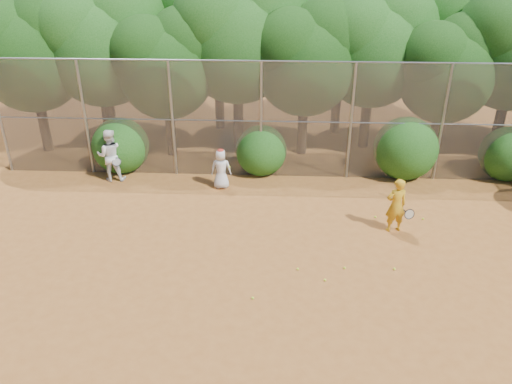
{
  "coord_description": "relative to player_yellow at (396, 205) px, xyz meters",
  "views": [
    {
      "loc": [
        -0.4,
        -9.99,
        7.42
      ],
      "look_at": [
        -1.0,
        2.5,
        1.1
      ],
      "focal_mm": 35.0,
      "sensor_mm": 36.0,
      "label": 1
    }
  ],
  "objects": [
    {
      "name": "ball_6",
      "position": [
        -3.84,
        -3.26,
        -0.78
      ],
      "size": [
        0.07,
        0.07,
        0.07
      ],
      "primitive_type": "sphere",
      "color": "#D2F02B",
      "rests_on": "ground"
    },
    {
      "name": "ball_5",
      "position": [
        -0.38,
        0.7,
        -0.78
      ],
      "size": [
        0.07,
        0.07,
        0.07
      ],
      "primitive_type": "sphere",
      "color": "#D2F02B",
      "rests_on": "ground"
    },
    {
      "name": "ball_2",
      "position": [
        -2.11,
        -2.49,
        -0.78
      ],
      "size": [
        0.07,
        0.07,
        0.07
      ],
      "primitive_type": "sphere",
      "color": "#D2F02B",
      "rests_on": "ground"
    },
    {
      "name": "tree_0",
      "position": [
        -12.36,
        5.61,
        3.12
      ],
      "size": [
        4.38,
        3.81,
        6.0
      ],
      "color": "black",
      "rests_on": "ground"
    },
    {
      "name": "bush_2",
      "position": [
        1.08,
        3.87,
        0.29
      ],
      "size": [
        2.2,
        2.2,
        2.2
      ],
      "primitive_type": "sphere",
      "color": "#194C13",
      "rests_on": "ground"
    },
    {
      "name": "bush_1",
      "position": [
        -3.92,
        3.87,
        0.09
      ],
      "size": [
        1.8,
        1.8,
        1.8
      ],
      "primitive_type": "sphere",
      "color": "#194C13",
      "rests_on": "ground"
    },
    {
      "name": "ground",
      "position": [
        -2.92,
        -2.43,
        -0.81
      ],
      "size": [
        80.0,
        80.0,
        0.0
      ],
      "primitive_type": "plane",
      "color": "#965521",
      "rests_on": "ground"
    },
    {
      "name": "ball_4",
      "position": [
        -2.76,
        -2.07,
        -0.78
      ],
      "size": [
        0.07,
        0.07,
        0.07
      ],
      "primitive_type": "sphere",
      "color": "#D2F02B",
      "rests_on": "ground"
    },
    {
      "name": "fence_back",
      "position": [
        -3.04,
        3.57,
        1.24
      ],
      "size": [
        20.05,
        0.09,
        4.03
      ],
      "color": "gray",
      "rests_on": "ground"
    },
    {
      "name": "tree_12",
      "position": [
        3.64,
        8.81,
        3.7
      ],
      "size": [
        5.02,
        4.37,
        6.88
      ],
      "color": "black",
      "rests_on": "ground"
    },
    {
      "name": "tree_3",
      "position": [
        -4.86,
        6.41,
        3.58
      ],
      "size": [
        4.89,
        4.26,
        6.7
      ],
      "color": "black",
      "rests_on": "ground"
    },
    {
      "name": "player_white",
      "position": [
        -9.01,
        2.97,
        0.1
      ],
      "size": [
        0.97,
        0.81,
        1.82
      ],
      "rotation": [
        0.0,
        0.0,
        3.27
      ],
      "color": "white",
      "rests_on": "ground"
    },
    {
      "name": "bush_3",
      "position": [
        4.58,
        3.87,
        0.14
      ],
      "size": [
        1.9,
        1.9,
        1.9
      ],
      "primitive_type": "sphere",
      "color": "#194C13",
      "rests_on": "ground"
    },
    {
      "name": "tree_4",
      "position": [
        -2.37,
        5.8,
        2.95
      ],
      "size": [
        4.19,
        3.64,
        5.73
      ],
      "color": "black",
      "rests_on": "ground"
    },
    {
      "name": "tree_1",
      "position": [
        -9.86,
        6.11,
        3.35
      ],
      "size": [
        4.64,
        4.03,
        6.35
      ],
      "color": "black",
      "rests_on": "ground"
    },
    {
      "name": "ball_0",
      "position": [
        -1.58,
        -1.96,
        -0.78
      ],
      "size": [
        0.07,
        0.07,
        0.07
      ],
      "primitive_type": "sphere",
      "color": "#D2F02B",
      "rests_on": "ground"
    },
    {
      "name": "tree_6",
      "position": [
        2.63,
        5.6,
        2.66
      ],
      "size": [
        3.86,
        3.36,
        5.29
      ],
      "color": "black",
      "rests_on": "ground"
    },
    {
      "name": "player_teen",
      "position": [
        -5.19,
        2.53,
        -0.12
      ],
      "size": [
        0.69,
        0.47,
        1.39
      ],
      "rotation": [
        0.0,
        0.0,
        3.19
      ],
      "color": "silver",
      "rests_on": "ground"
    },
    {
      "name": "tree_10",
      "position": [
        -5.85,
        8.61,
        3.81
      ],
      "size": [
        5.15,
        4.48,
        7.06
      ],
      "color": "black",
      "rests_on": "ground"
    },
    {
      "name": "tree_11",
      "position": [
        -0.86,
        8.21,
        3.35
      ],
      "size": [
        4.64,
        4.03,
        6.35
      ],
      "color": "black",
      "rests_on": "ground"
    },
    {
      "name": "bush_0",
      "position": [
        -8.92,
        3.87,
        0.19
      ],
      "size": [
        2.0,
        2.0,
        2.0
      ],
      "primitive_type": "sphere",
      "color": "#194C13",
      "rests_on": "ground"
    },
    {
      "name": "tree_9",
      "position": [
        -10.86,
        8.41,
        3.52
      ],
      "size": [
        4.83,
        4.2,
        6.62
      ],
      "color": "black",
      "rests_on": "ground"
    },
    {
      "name": "tree_2",
      "position": [
        -7.37,
        5.4,
        2.77
      ],
      "size": [
        3.99,
        3.47,
        5.47
      ],
      "color": "black",
      "rests_on": "ground"
    },
    {
      "name": "ball_1",
      "position": [
        1.02,
        0.65,
        -0.78
      ],
      "size": [
        0.07,
        0.07,
        0.07
      ],
      "primitive_type": "sphere",
      "color": "#D2F02B",
      "rests_on": "ground"
    },
    {
      "name": "tree_5",
      "position": [
        0.14,
        6.61,
        3.23
      ],
      "size": [
        4.51,
        3.92,
        6.17
      ],
      "color": "black",
      "rests_on": "ground"
    },
    {
      "name": "player_yellow",
      "position": [
        0.0,
        0.0,
        0.0
      ],
      "size": [
        0.84,
        0.52,
        1.63
      ],
      "rotation": [
        0.0,
        0.0,
        3.35
      ],
      "color": "gold",
      "rests_on": "ground"
    },
    {
      "name": "ball_3",
      "position": [
        -0.34,
        -1.95,
        -0.78
      ],
      "size": [
        0.07,
        0.07,
        0.07
      ],
      "primitive_type": "sphere",
      "color": "#D2F02B",
      "rests_on": "ground"
    }
  ]
}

